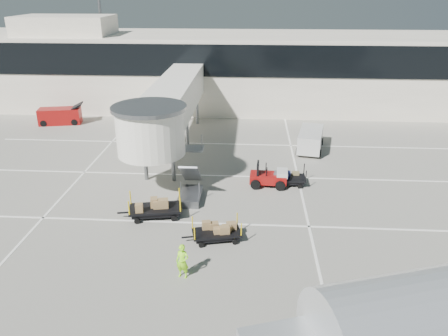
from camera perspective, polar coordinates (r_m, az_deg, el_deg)
The scene contains 11 objects.
ground at distance 24.39m, azimuth -2.72°, elevation -9.57°, with size 140.00×140.00×0.00m, color #A6A394.
lane_markings at distance 32.67m, azimuth -2.11°, elevation -0.73°, with size 40.00×30.00×0.02m.
terminal at distance 51.26m, azimuth 0.51°, elevation 12.77°, with size 64.00×12.11×15.20m.
jet_bridge at distance 34.48m, azimuth -7.25°, elevation 7.90°, with size 5.70×20.40×6.03m.
baggage_tug at distance 30.65m, azimuth 5.93°, elevation -1.25°, with size 2.66×1.77×1.69m.
suitcase_cart at distance 31.03m, azimuth 8.01°, elevation -1.34°, with size 3.48×1.41×1.36m.
box_cart_near at distance 24.23m, azimuth -1.37°, elevation -8.44°, with size 3.32×1.88×1.27m.
box_cart_far at distance 26.83m, azimuth -9.02°, elevation -5.32°, with size 3.92×2.14×1.50m.
ground_worker at distance 21.36m, azimuth -5.45°, elevation -12.04°, with size 0.64×0.42×1.77m, color #98FF1A.
minivan at distance 37.90m, azimuth 11.26°, elevation 3.87°, with size 2.69×4.81×1.72m.
belt_loader at distance 47.41m, azimuth -20.59°, elevation 6.37°, with size 4.57×2.48×2.09m.
Camera 1 is at (2.47, -20.45, 13.06)m, focal length 35.00 mm.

